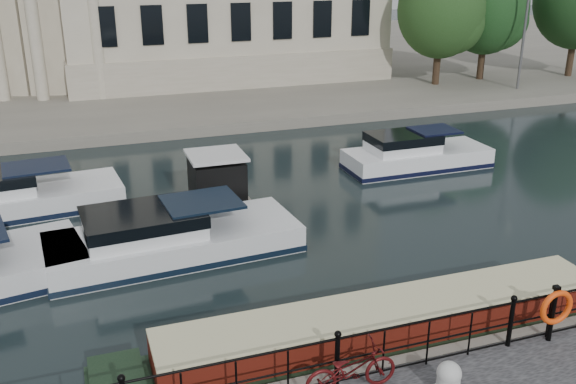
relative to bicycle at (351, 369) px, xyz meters
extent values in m
plane|color=black|center=(-0.18, 2.50, -1.04)|extent=(160.00, 160.00, 0.00)
cube|color=#6B665B|center=(-0.18, 41.50, -0.77)|extent=(120.00, 42.00, 0.55)
sphere|color=black|center=(-4.18, 0.25, 0.66)|extent=(0.14, 0.14, 0.14)
cylinder|color=black|center=(-0.18, 0.25, 0.06)|extent=(0.10, 0.10, 1.10)
sphere|color=black|center=(-0.18, 0.25, 0.66)|extent=(0.14, 0.14, 0.14)
cylinder|color=black|center=(3.82, 0.25, 0.06)|extent=(0.10, 0.10, 1.10)
sphere|color=black|center=(3.82, 0.25, 0.66)|extent=(0.14, 0.14, 0.14)
cylinder|color=black|center=(-0.18, 0.25, 0.56)|extent=(24.00, 0.05, 0.05)
cylinder|color=black|center=(-0.18, 0.25, 0.06)|extent=(24.00, 0.04, 0.04)
cylinder|color=black|center=(-0.18, 0.25, -0.41)|extent=(24.00, 0.04, 0.04)
cube|color=#9E937F|center=(5.82, 35.50, 0.51)|extent=(20.30, 14.30, 2.00)
cylinder|color=#ADA38C|center=(-2.46, 28.66, 4.41)|extent=(0.70, 0.70, 9.80)
cylinder|color=#ADA38C|center=(-5.67, 29.37, 4.41)|extent=(0.70, 0.70, 9.80)
cylinder|color=#59595B|center=(21.82, 23.00, 3.51)|extent=(0.16, 0.16, 8.00)
imported|color=#470C0D|center=(0.00, 0.00, 0.00)|extent=(1.87, 0.66, 0.98)
cylinder|color=#B7B8B4|center=(1.70, -0.71, -0.25)|extent=(0.45, 0.45, 0.47)
sphere|color=#B7B8B4|center=(1.70, -0.71, -0.02)|extent=(0.47, 0.47, 0.47)
cylinder|color=black|center=(4.78, 0.13, 0.15)|extent=(0.11, 0.11, 1.29)
cube|color=black|center=(4.78, 0.13, 0.80)|extent=(0.13, 0.13, 0.09)
torus|color=#FF480D|center=(4.78, 0.05, 0.37)|extent=(0.81, 0.13, 0.81)
cube|color=black|center=(1.70, 1.67, -0.94)|extent=(13.03, 1.81, 0.78)
cube|color=#4E130B|center=(1.70, 1.67, -0.29)|extent=(10.43, 1.53, 0.61)
cube|color=beige|center=(1.70, 1.67, 0.11)|extent=(10.43, 1.58, 0.09)
cube|color=#6B665B|center=(0.04, 11.00, -0.99)|extent=(2.60, 2.18, 0.21)
cube|color=black|center=(0.04, 11.00, 0.06)|extent=(1.74, 1.74, 1.54)
cube|color=silver|center=(0.04, 11.00, 1.01)|extent=(1.91, 1.91, 0.10)
cube|color=silver|center=(-1.95, 8.15, -0.84)|extent=(7.47, 3.23, 1.20)
cube|color=black|center=(-1.95, 8.15, -0.92)|extent=(7.54, 3.27, 0.18)
cube|color=silver|center=(-2.82, 8.09, 0.01)|extent=(3.43, 2.47, 0.90)
cube|color=black|center=(-1.08, 8.21, 0.51)|extent=(2.31, 2.07, 0.08)
cube|color=white|center=(-6.61, 13.26, -0.84)|extent=(7.40, 3.10, 1.20)
cube|color=black|center=(-6.61, 13.26, -0.92)|extent=(7.47, 3.13, 0.18)
cube|color=black|center=(-5.75, 13.33, 0.51)|extent=(2.31, 1.92, 0.08)
cube|color=white|center=(9.00, 12.97, -0.84)|extent=(6.04, 2.23, 1.20)
cube|color=black|center=(9.00, 12.97, -0.92)|extent=(6.10, 2.25, 0.18)
cube|color=white|center=(8.28, 12.96, 0.01)|extent=(2.72, 1.82, 0.90)
cube|color=black|center=(9.73, 12.97, 0.51)|extent=(1.81, 1.55, 0.08)
cylinder|color=black|center=(17.81, 25.90, 0.73)|extent=(0.44, 0.44, 2.45)
ellipsoid|color=#1C3F14|center=(17.81, 25.90, 4.06)|extent=(5.32, 5.32, 5.88)
sphere|color=#1C3F14|center=(18.41, 25.50, 3.36)|extent=(3.92, 3.92, 3.92)
cylinder|color=black|center=(21.53, 26.48, 0.72)|extent=(0.44, 0.44, 2.42)
ellipsoid|color=#113811|center=(21.53, 26.48, 4.01)|extent=(5.26, 5.26, 5.81)
sphere|color=#113811|center=(22.13, 26.08, 3.32)|extent=(3.88, 3.88, 3.88)
cylinder|color=black|center=(27.87, 25.46, 0.85)|extent=(0.44, 0.44, 2.68)
camera|label=1|loc=(-4.52, -9.22, 7.44)|focal=40.00mm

